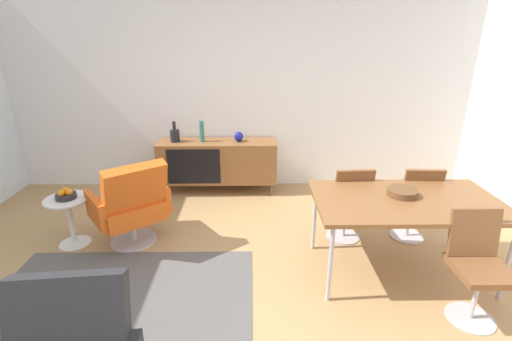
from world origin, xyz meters
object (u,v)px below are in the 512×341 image
object	(u,v)px
vase_sculptural_dark	(175,135)
vase_ceramic_small	(202,131)
dining_chair_front_right	(478,263)
vase_cobalt	(239,137)
dining_chair_back_left	(348,200)
side_table_round	(70,216)
dining_table	(406,203)
fruit_bowl	(66,195)
sideboard	(218,161)
wooden_bowl_on_table	(402,192)
dining_chair_back_right	(415,200)
lounge_chair_red	(131,204)

from	to	relation	value
vase_sculptural_dark	vase_ceramic_small	world-z (taller)	vase_ceramic_small
dining_chair_front_right	vase_sculptural_dark	bearing A→B (deg)	137.98
vase_cobalt	dining_chair_front_right	bearing A→B (deg)	-52.72
dining_chair_back_left	side_table_round	size ratio (longest dim) A/B	1.65
vase_cobalt	dining_chair_front_right	xyz separation A→B (m)	(1.87, -2.46, -0.32)
vase_cobalt	vase_ceramic_small	world-z (taller)	vase_ceramic_small
vase_ceramic_small	dining_chair_front_right	world-z (taller)	vase_ceramic_small
side_table_round	dining_table	bearing A→B (deg)	-9.27
vase_sculptural_dark	dining_chair_back_left	bearing A→B (deg)	-33.41
fruit_bowl	vase_sculptural_dark	bearing A→B (deg)	58.16
sideboard	wooden_bowl_on_table	world-z (taller)	wooden_bowl_on_table
wooden_bowl_on_table	side_table_round	size ratio (longest dim) A/B	0.50
dining_chair_back_right	lounge_chair_red	size ratio (longest dim) A/B	0.90
lounge_chair_red	fruit_bowl	world-z (taller)	lounge_chair_red
vase_cobalt	wooden_bowl_on_table	bearing A→B (deg)	-50.47
lounge_chair_red	dining_chair_back_left	bearing A→B (deg)	1.33
dining_table	dining_chair_back_left	world-z (taller)	dining_chair_back_left
sideboard	dining_table	size ratio (longest dim) A/B	1.00
vase_cobalt	fruit_bowl	distance (m)	2.20
dining_table	fruit_bowl	world-z (taller)	dining_table
wooden_bowl_on_table	lounge_chair_red	xyz separation A→B (m)	(-2.56, 0.43, -0.30)
dining_chair_front_right	lounge_chair_red	size ratio (longest dim) A/B	0.90
vase_sculptural_dark	fruit_bowl	bearing A→B (deg)	-121.84
vase_cobalt	side_table_round	distance (m)	2.24
sideboard	vase_cobalt	distance (m)	0.46
dining_chair_back_right	dining_chair_front_right	bearing A→B (deg)	-89.85
lounge_chair_red	fruit_bowl	bearing A→B (deg)	178.23
sideboard	vase_ceramic_small	world-z (taller)	vase_ceramic_small
vase_ceramic_small	dining_chair_back_left	distance (m)	2.18
dining_chair_back_right	dining_chair_back_left	xyz separation A→B (m)	(-0.69, 0.00, 0.00)
vase_cobalt	dining_chair_back_right	size ratio (longest dim) A/B	0.16
lounge_chair_red	sideboard	bearing A→B (deg)	61.38
wooden_bowl_on_table	dining_chair_back_left	distance (m)	0.66
wooden_bowl_on_table	dining_chair_back_left	bearing A→B (deg)	124.33
dining_chair_back_left	side_table_round	xyz separation A→B (m)	(-2.88, -0.03, -0.15)
vase_sculptural_dark	wooden_bowl_on_table	world-z (taller)	vase_sculptural_dark
dining_table	dining_chair_back_right	xyz separation A→B (m)	(0.35, 0.56, -0.23)
sideboard	vase_sculptural_dark	bearing A→B (deg)	179.81
dining_table	dining_chair_front_right	distance (m)	0.70
vase_sculptural_dark	side_table_round	distance (m)	1.69
side_table_round	fruit_bowl	distance (m)	0.24
vase_cobalt	fruit_bowl	xyz separation A→B (m)	(-1.71, -1.37, -0.23)
sideboard	dining_chair_front_right	xyz separation A→B (m)	(2.17, -2.46, 0.03)
side_table_round	dining_chair_back_left	bearing A→B (deg)	0.64
sideboard	dining_chair_back_right	bearing A→B (deg)	-31.72
vase_cobalt	dining_chair_back_left	distance (m)	1.81
sideboard	dining_chair_back_right	size ratio (longest dim) A/B	1.87
vase_sculptural_dark	side_table_round	bearing A→B (deg)	-121.82
dining_table	dining_chair_back_left	size ratio (longest dim) A/B	1.87
vase_cobalt	dining_chair_back_left	bearing A→B (deg)	-48.76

